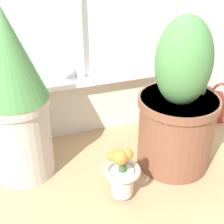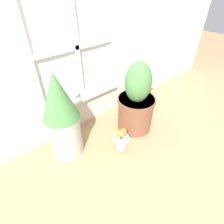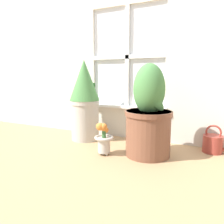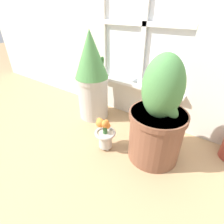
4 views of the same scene
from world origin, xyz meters
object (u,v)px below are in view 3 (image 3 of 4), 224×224
Objects in this scene: potted_plant_left at (85,99)px; flower_vase at (104,138)px; potted_plant_right at (148,118)px; watering_can at (213,143)px.

flower_vase is (0.36, -0.30, -0.26)m from potted_plant_left.
flower_vase is at bearing -39.85° from potted_plant_left.
potted_plant_right is 0.38m from flower_vase.
potted_plant_left is 0.53m from flower_vase.
potted_plant_left is 2.96× the size of flower_vase.
flower_vase is 0.88m from watering_can.
potted_plant_left is 0.70m from potted_plant_right.
potted_plant_left is at bearing 140.15° from flower_vase.
flower_vase reaches higher than watering_can.
potted_plant_right reaches higher than watering_can.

